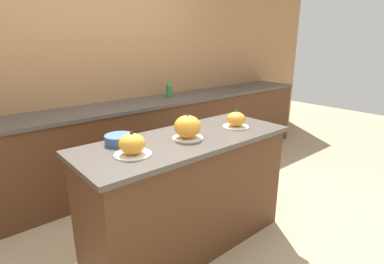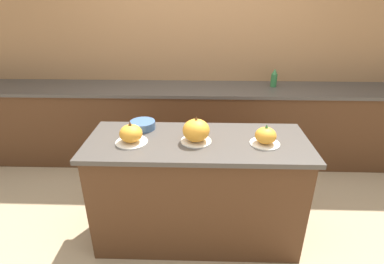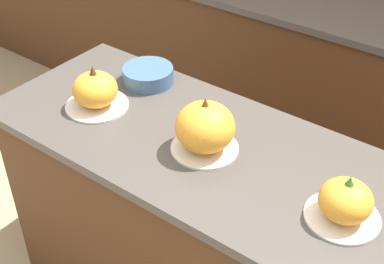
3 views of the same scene
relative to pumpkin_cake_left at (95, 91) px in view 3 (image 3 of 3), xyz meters
name	(u,v)px [view 3 (image 3 of 3)]	position (x,y,z in m)	size (l,w,h in m)	color
kitchen_island	(209,240)	(0.47, 0.05, -0.51)	(1.63, 0.65, 0.89)	#4C2D19
back_counter	(348,93)	(0.47, 1.34, -0.51)	(6.00, 0.60, 0.91)	#4C2D19
pumpkin_cake_left	(95,91)	(0.00, 0.00, 0.00)	(0.23, 0.23, 0.17)	silver
pumpkin_cake_center	(205,128)	(0.46, 0.03, 0.02)	(0.22, 0.22, 0.20)	silver
pumpkin_cake_right	(345,202)	(0.96, 0.01, -0.01)	(0.21, 0.21, 0.15)	silver
mixing_bowl	(148,75)	(0.04, 0.24, -0.03)	(0.20, 0.20, 0.06)	#3D5B84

